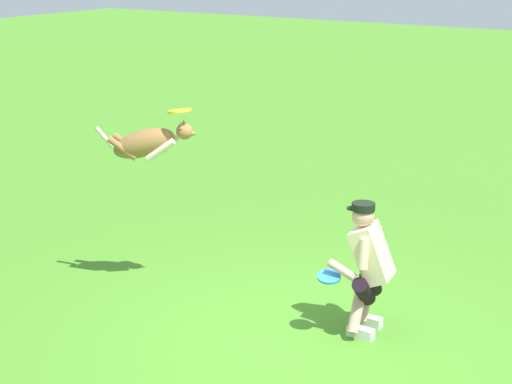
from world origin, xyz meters
TOP-DOWN VIEW (x-y plane):
  - ground_plane at (0.00, 0.00)m, footprint 60.00×60.00m
  - person at (-0.44, -0.58)m, footprint 0.56×0.66m
  - dog at (1.94, -0.26)m, footprint 1.03×0.55m
  - frisbee_flying at (1.60, -0.35)m, footprint 0.34×0.34m
  - frisbee_held at (-0.18, -0.29)m, footprint 0.29×0.29m

SIDE VIEW (x-z plane):
  - ground_plane at x=0.00m, z-range 0.00..0.00m
  - frisbee_held at x=-0.18m, z-range 0.56..0.66m
  - person at x=-0.44m, z-range 0.05..1.34m
  - dog at x=1.94m, z-range 1.38..1.87m
  - frisbee_flying at x=1.60m, z-range 1.95..2.02m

